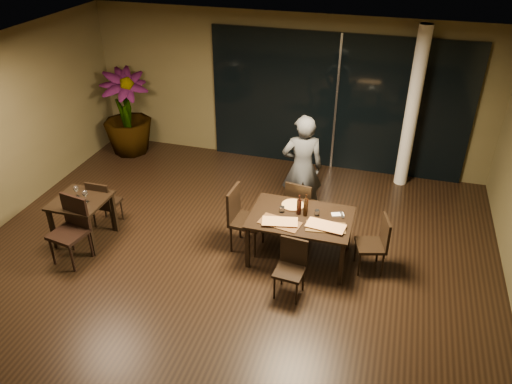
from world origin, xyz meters
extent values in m
plane|color=black|center=(0.00, 0.00, 0.00)|extent=(8.00, 8.00, 0.00)
cube|color=brown|center=(0.00, 4.05, 1.50)|extent=(8.00, 0.10, 3.00)
cube|color=silver|center=(0.00, 0.00, 3.02)|extent=(8.00, 8.00, 0.04)
cube|color=black|center=(1.00, 3.96, 1.35)|extent=(5.00, 0.06, 2.70)
cylinder|color=white|center=(2.40, 3.65, 1.50)|extent=(0.24, 0.24, 3.00)
cube|color=black|center=(1.00, 0.80, 0.73)|extent=(1.50, 1.00, 0.04)
cube|color=black|center=(0.31, 0.36, 0.35)|extent=(0.06, 0.06, 0.71)
cube|color=black|center=(1.69, 0.36, 0.35)|extent=(0.06, 0.06, 0.71)
cube|color=black|center=(0.31, 1.24, 0.35)|extent=(0.06, 0.06, 0.71)
cube|color=black|center=(1.69, 1.24, 0.35)|extent=(0.06, 0.06, 0.71)
cube|color=black|center=(-2.40, 0.30, 0.73)|extent=(0.80, 0.80, 0.04)
cube|color=black|center=(-2.74, -0.04, 0.35)|extent=(0.06, 0.06, 0.71)
cube|color=black|center=(-2.06, -0.04, 0.35)|extent=(0.06, 0.06, 0.71)
cube|color=black|center=(-2.74, 0.64, 0.35)|extent=(0.06, 0.06, 0.71)
cube|color=black|center=(-2.06, 0.64, 0.35)|extent=(0.06, 0.06, 0.71)
cube|color=black|center=(0.86, 1.58, 0.44)|extent=(0.49, 0.49, 0.05)
cylinder|color=black|center=(1.06, 1.74, 0.22)|extent=(0.04, 0.04, 0.44)
cylinder|color=black|center=(0.71, 1.79, 0.22)|extent=(0.04, 0.04, 0.44)
cylinder|color=black|center=(1.01, 1.38, 0.22)|extent=(0.04, 0.04, 0.44)
cylinder|color=black|center=(0.66, 1.43, 0.22)|extent=(0.04, 0.04, 0.44)
cube|color=black|center=(0.83, 1.39, 0.69)|extent=(0.43, 0.10, 0.49)
cube|color=black|center=(1.04, -0.05, 0.40)|extent=(0.42, 0.42, 0.04)
cylinder|color=black|center=(0.87, -0.20, 0.20)|extent=(0.03, 0.03, 0.40)
cylinder|color=black|center=(1.18, -0.22, 0.20)|extent=(0.03, 0.03, 0.40)
cylinder|color=black|center=(0.89, 0.12, 0.20)|extent=(0.03, 0.03, 0.40)
cylinder|color=black|center=(1.21, 0.09, 0.20)|extent=(0.03, 0.03, 0.40)
cube|color=black|center=(1.05, 0.12, 0.62)|extent=(0.39, 0.07, 0.44)
cube|color=black|center=(0.16, 0.83, 0.49)|extent=(0.50, 0.50, 0.05)
cylinder|color=black|center=(0.34, 0.62, 0.24)|extent=(0.04, 0.04, 0.49)
cylinder|color=black|center=(0.37, 1.01, 0.24)|extent=(0.04, 0.04, 0.49)
cylinder|color=black|center=(-0.05, 0.64, 0.24)|extent=(0.04, 0.04, 0.49)
cylinder|color=black|center=(-0.03, 1.03, 0.24)|extent=(0.04, 0.04, 0.49)
cube|color=black|center=(-0.06, 0.84, 0.76)|extent=(0.07, 0.48, 0.54)
cube|color=black|center=(2.04, 0.83, 0.42)|extent=(0.51, 0.51, 0.05)
cylinder|color=black|center=(1.84, 0.95, 0.21)|extent=(0.03, 0.03, 0.42)
cylinder|color=black|center=(1.93, 0.62, 0.21)|extent=(0.03, 0.03, 0.42)
cylinder|color=black|center=(2.16, 1.04, 0.21)|extent=(0.03, 0.03, 0.42)
cylinder|color=black|center=(2.25, 0.72, 0.21)|extent=(0.03, 0.03, 0.42)
cube|color=black|center=(2.22, 0.88, 0.65)|extent=(0.15, 0.40, 0.47)
cube|color=black|center=(-2.29, 0.79, 0.41)|extent=(0.41, 0.41, 0.05)
cylinder|color=black|center=(-2.12, 0.96, 0.21)|extent=(0.03, 0.03, 0.41)
cylinder|color=black|center=(-2.46, 0.96, 0.21)|extent=(0.03, 0.03, 0.41)
cylinder|color=black|center=(-2.12, 0.63, 0.21)|extent=(0.03, 0.03, 0.41)
cylinder|color=black|center=(-2.45, 0.63, 0.21)|extent=(0.03, 0.03, 0.41)
cube|color=black|center=(-2.29, 0.61, 0.64)|extent=(0.40, 0.04, 0.46)
cube|color=black|center=(-2.29, -0.25, 0.49)|extent=(0.55, 0.55, 0.05)
cylinder|color=black|center=(-2.51, -0.41, 0.24)|extent=(0.04, 0.04, 0.49)
cylinder|color=black|center=(-2.13, -0.47, 0.24)|extent=(0.04, 0.04, 0.49)
cylinder|color=black|center=(-2.45, -0.02, 0.24)|extent=(0.04, 0.04, 0.49)
cylinder|color=black|center=(-2.06, -0.09, 0.24)|extent=(0.04, 0.04, 0.49)
cube|color=black|center=(-2.25, -0.03, 0.76)|extent=(0.48, 0.12, 0.54)
imported|color=#303235|center=(0.77, 1.95, 0.93)|extent=(0.72, 0.58, 1.87)
imported|color=#1B501A|center=(-3.29, 3.40, 0.90)|extent=(1.38, 1.38, 1.79)
cube|color=#482D17|center=(0.75, 0.54, 0.76)|extent=(0.64, 0.40, 0.01)
cube|color=#452F16|center=(1.39, 0.62, 0.76)|extent=(0.60, 0.36, 0.01)
cylinder|color=red|center=(0.82, 1.07, 0.76)|extent=(0.33, 0.33, 0.01)
cylinder|color=white|center=(0.70, 0.84, 0.79)|extent=(0.08, 0.08, 0.09)
cylinder|color=white|center=(1.22, 0.90, 0.79)|extent=(0.07, 0.07, 0.09)
cube|color=white|center=(1.54, 0.66, 0.76)|extent=(0.20, 0.13, 0.01)
cube|color=white|center=(1.51, 1.00, 0.76)|extent=(0.20, 0.16, 0.01)
cube|color=white|center=(-2.36, 0.10, 0.76)|extent=(0.18, 0.11, 0.01)
camera|label=1|loc=(2.09, -5.25, 4.82)|focal=35.00mm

